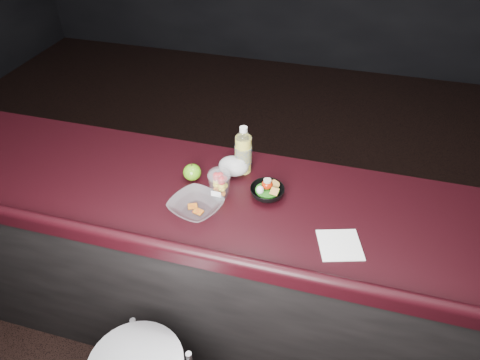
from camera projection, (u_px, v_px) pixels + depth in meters
name	position (u px, v px, depth m)	size (l,w,h in m)	color
room_shell	(186.00, 38.00, 1.12)	(8.00, 8.00, 8.00)	black
counter	(228.00, 270.00, 2.18)	(4.06, 0.71, 1.02)	black
lemonade_bottle	(243.00, 153.00, 1.94)	(0.08, 0.08, 0.24)	yellow
fruit_cup	(219.00, 183.00, 1.82)	(0.10, 0.10, 0.14)	white
green_apple	(192.00, 172.00, 1.93)	(0.08, 0.08, 0.08)	#347C0E
plastic_bag	(235.00, 165.00, 1.96)	(0.14, 0.12, 0.10)	silver
snack_bowl	(267.00, 191.00, 1.84)	(0.20, 0.20, 0.08)	black
takeout_bowl	(196.00, 206.00, 1.77)	(0.27, 0.27, 0.05)	silver
paper_napkin	(340.00, 245.00, 1.64)	(0.16, 0.16, 0.00)	white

